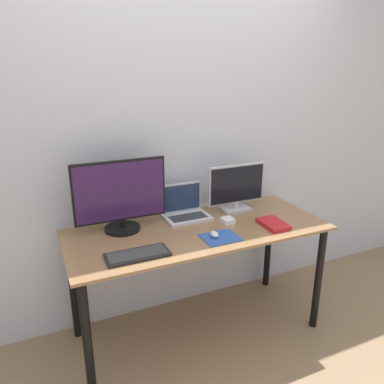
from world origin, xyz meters
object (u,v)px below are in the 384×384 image
(monitor_left, at_px, (120,196))
(laptop, at_px, (185,209))
(book, at_px, (273,224))
(power_brick, at_px, (228,221))
(keyboard, at_px, (137,255))
(mouse, at_px, (214,234))
(monitor_right, at_px, (236,188))

(monitor_left, relative_size, laptop, 1.90)
(book, distance_m, power_brick, 0.29)
(laptop, xyz_separation_m, keyboard, (-0.46, -0.41, -0.05))
(monitor_left, distance_m, mouse, 0.62)
(laptop, bearing_deg, power_brick, -45.37)
(monitor_left, bearing_deg, keyboard, -91.84)
(keyboard, height_order, book, book)
(monitor_right, xyz_separation_m, power_brick, (-0.16, -0.17, -0.15))
(keyboard, bearing_deg, mouse, 4.10)
(monitor_right, relative_size, laptop, 1.44)
(monitor_left, relative_size, keyboard, 1.65)
(keyboard, bearing_deg, monitor_left, 88.16)
(monitor_left, bearing_deg, power_brick, -14.83)
(monitor_left, height_order, keyboard, monitor_left)
(mouse, height_order, power_brick, mouse)
(monitor_left, height_order, mouse, monitor_left)
(laptop, xyz_separation_m, book, (0.45, -0.38, -0.04))
(monitor_left, distance_m, laptop, 0.48)
(keyboard, height_order, mouse, mouse)
(laptop, height_order, power_brick, laptop)
(monitor_left, height_order, monitor_right, monitor_left)
(keyboard, xyz_separation_m, book, (0.91, 0.03, 0.01))
(monitor_right, bearing_deg, power_brick, -132.97)
(monitor_right, distance_m, keyboard, 0.93)
(monitor_right, relative_size, book, 2.04)
(keyboard, relative_size, mouse, 4.92)
(mouse, distance_m, book, 0.42)
(book, relative_size, power_brick, 2.51)
(monitor_left, relative_size, book, 2.70)
(laptop, height_order, mouse, laptop)
(book, bearing_deg, mouse, 179.93)
(book, bearing_deg, keyboard, -177.84)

